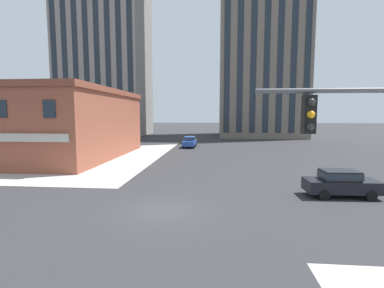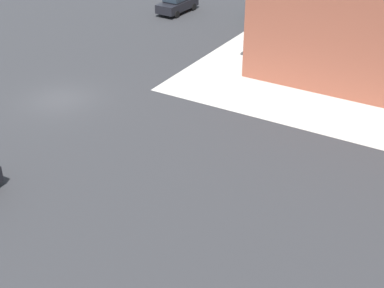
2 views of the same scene
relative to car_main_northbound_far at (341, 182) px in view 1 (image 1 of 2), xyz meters
name	(u,v)px [view 1 (image 1 of 2)]	position (x,y,z in m)	size (l,w,h in m)	color
ground_plane	(164,210)	(-10.58, -3.45, -0.92)	(320.00, 320.00, 0.00)	#2D2D30
sidewalk_far_corner	(42,154)	(-30.58, 16.55, -0.92)	(32.00, 32.00, 0.02)	#B7B2A8
car_main_northbound_far	(341,182)	(0.00, 0.00, 0.00)	(4.45, 2.00, 1.68)	black
car_cross_eastbound	(190,141)	(-12.06, 25.65, 0.00)	(2.00, 4.45, 1.68)	#23479E
storefront_block_near_corner	(30,123)	(-30.46, 14.43, 3.13)	(22.19, 20.21, 8.07)	brown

